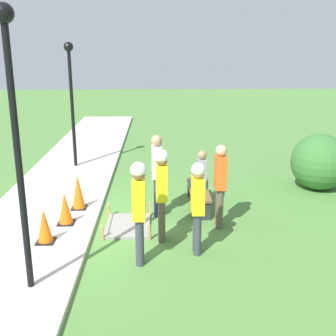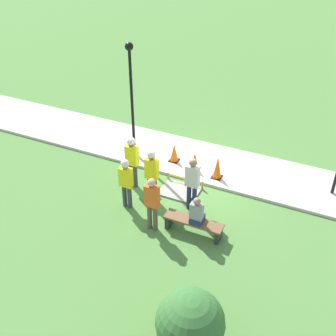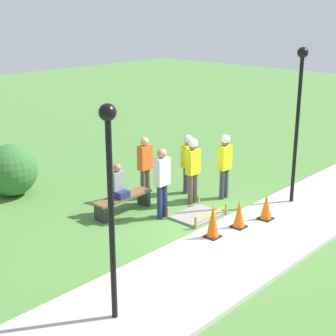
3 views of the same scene
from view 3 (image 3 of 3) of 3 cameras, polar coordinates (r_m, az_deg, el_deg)
name	(u,v)px [view 3 (image 3 of 3)]	position (r m, az deg, el deg)	size (l,w,h in m)	color
ground_plane	(214,226)	(12.89, 5.16, -6.39)	(60.00, 60.00, 0.00)	#51843D
sidewalk	(257,239)	(12.22, 9.89, -7.75)	(28.00, 2.53, 0.10)	#BCB7AD
wet_concrete_patch	(197,215)	(13.39, 3.27, -5.24)	(1.28, 0.97, 0.31)	gray
traffic_cone_near_patch	(213,221)	(11.91, 5.00, -5.89)	(0.34, 0.34, 0.80)	black
traffic_cone_far_patch	(239,214)	(12.52, 7.88, -5.09)	(0.34, 0.34, 0.68)	black
traffic_cone_sidewalk_edge	(266,207)	(13.09, 10.83, -4.24)	(0.34, 0.34, 0.66)	black
park_bench	(123,201)	(13.55, -5.01, -3.65)	(1.72, 0.44, 0.47)	#2D2D33
person_seated_on_bench	(118,184)	(13.35, -5.52, -1.76)	(0.36, 0.44, 0.89)	navy
worker_supervisor	(225,160)	(14.35, 6.31, 0.85)	(0.40, 0.27, 1.85)	#383D47
worker_assistant	(188,159)	(14.72, 2.23, 1.02)	(0.40, 0.25, 1.73)	#383D47
worker_trainee	(193,165)	(13.91, 2.77, 0.35)	(0.40, 0.27, 1.84)	brown
bystander_in_orange_shirt	(145,164)	(14.29, -2.56, 0.44)	(0.40, 0.23, 1.78)	brown
bystander_in_gray_shirt	(162,179)	(12.94, -0.66, -1.20)	(0.40, 0.24, 1.84)	navy
lamppost_near	(299,104)	(13.80, 14.29, 6.87)	(0.28, 0.28, 4.13)	black
lamppost_far	(110,183)	(8.19, -6.43, -1.61)	(0.28, 0.28, 3.72)	black
shrub_rounded_near	(11,170)	(15.29, -17.00, -0.22)	(1.49, 1.49, 1.49)	#387033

